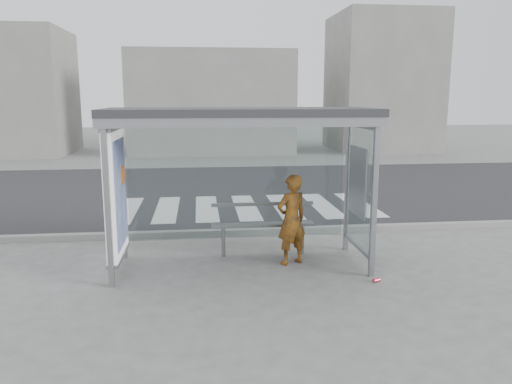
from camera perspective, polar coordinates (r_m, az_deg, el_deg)
ground at (r=8.46m, az=-1.67°, el=-8.48°), size 80.00×80.00×0.00m
road at (r=15.23m, az=-3.94°, el=0.25°), size 30.00×10.00×0.01m
curb at (r=10.30m, az=-2.61°, el=-4.59°), size 30.00×0.18×0.12m
crosswalk at (r=12.82m, az=-1.18°, el=-1.76°), size 6.55×3.00×0.00m
bus_shelter at (r=8.06m, az=-4.43°, el=5.01°), size 4.25×1.65×2.62m
building_left at (r=27.58m, az=-26.79°, el=10.12°), size 6.00×5.00×6.00m
building_center at (r=25.97m, az=-5.18°, el=10.14°), size 8.00×5.00×5.00m
building_right at (r=27.71m, az=14.17°, el=11.98°), size 5.00×5.00×7.00m
person at (r=8.39m, az=4.08°, el=-3.19°), size 0.66×0.56×1.54m
bench at (r=8.90m, az=0.81°, el=-3.73°), size 1.83×0.22×0.95m
soda_can at (r=7.98m, az=13.61°, el=-9.75°), size 0.13×0.10×0.06m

